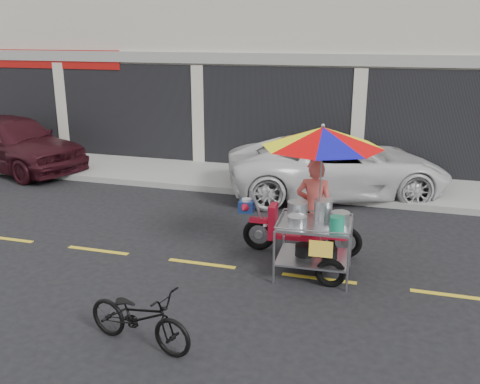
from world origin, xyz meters
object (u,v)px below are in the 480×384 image
(white_pickup, at_px, (338,166))
(near_bicycle, at_px, (139,317))
(food_vendor_rig, at_px, (317,177))
(maroon_sedan, at_px, (12,142))

(white_pickup, relative_size, near_bicycle, 3.43)
(white_pickup, distance_m, near_bicycle, 7.41)
(food_vendor_rig, bearing_deg, white_pickup, 88.84)
(maroon_sedan, distance_m, white_pickup, 9.10)
(white_pickup, distance_m, food_vendor_rig, 4.32)
(maroon_sedan, bearing_deg, food_vendor_rig, -97.32)
(near_bicycle, xyz_separation_m, food_vendor_rig, (1.71, 2.99, 1.15))
(maroon_sedan, relative_size, near_bicycle, 3.09)
(near_bicycle, bearing_deg, food_vendor_rig, -18.06)
(white_pickup, relative_size, food_vendor_rig, 2.08)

